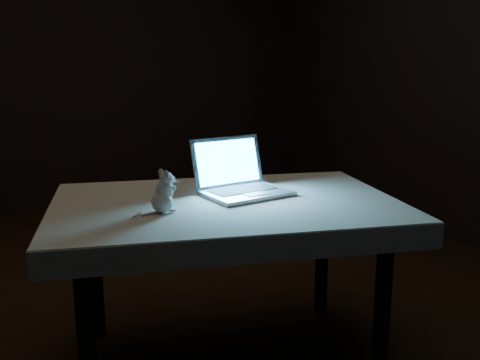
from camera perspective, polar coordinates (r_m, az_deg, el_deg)
floor at (r=2.79m, az=-7.31°, el=-14.51°), size 5.00×5.00×0.00m
back_wall at (r=4.92m, az=-18.36°, el=12.25°), size 4.50×0.04×2.60m
table at (r=2.32m, az=-1.46°, el=-10.76°), size 1.48×1.15×0.70m
tablecloth at (r=2.16m, az=-3.32°, el=-3.78°), size 1.51×1.12×0.10m
laptop at (r=2.26m, az=0.72°, el=1.30°), size 0.38×0.34×0.24m
plush_mouse at (r=2.03m, az=-8.35°, el=-1.23°), size 0.13×0.13×0.16m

